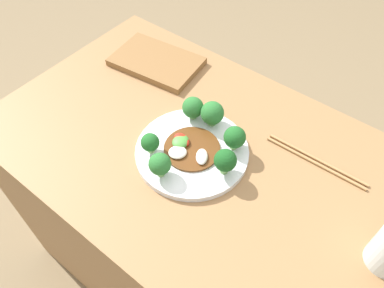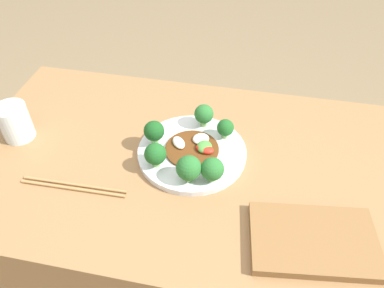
# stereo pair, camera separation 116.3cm
# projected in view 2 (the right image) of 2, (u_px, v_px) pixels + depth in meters

# --- Properties ---
(table) EXTENTS (1.08, 0.64, 0.74)m
(table) POSITION_uv_depth(u_px,v_px,m) (183.00, 242.00, 1.17)
(table) COLOR olive
(table) RESTS_ON ground_plane
(plate) EXTENTS (0.27, 0.27, 0.02)m
(plate) POSITION_uv_depth(u_px,v_px,m) (192.00, 152.00, 0.92)
(plate) COLOR silver
(plate) RESTS_ON table
(broccoli_northwest) EXTENTS (0.05, 0.05, 0.06)m
(broccoli_northwest) POSITION_uv_depth(u_px,v_px,m) (212.00, 169.00, 0.82)
(broccoli_northwest) COLOR #70A356
(broccoli_northwest) RESTS_ON plate
(broccoli_south) EXTENTS (0.05, 0.05, 0.06)m
(broccoli_south) POSITION_uv_depth(u_px,v_px,m) (204.00, 114.00, 0.96)
(broccoli_south) COLOR #7AAD5B
(broccoli_south) RESTS_ON plate
(broccoli_southwest) EXTENTS (0.04, 0.04, 0.05)m
(broccoli_southwest) POSITION_uv_depth(u_px,v_px,m) (225.00, 128.00, 0.93)
(broccoli_southwest) COLOR #89B76B
(broccoli_southwest) RESTS_ON plate
(broccoli_northeast) EXTENTS (0.05, 0.05, 0.06)m
(broccoli_northeast) POSITION_uv_depth(u_px,v_px,m) (155.00, 154.00, 0.85)
(broccoli_northeast) COLOR #7AAD5B
(broccoli_northeast) RESTS_ON plate
(broccoli_east) EXTENTS (0.05, 0.05, 0.07)m
(broccoli_east) POSITION_uv_depth(u_px,v_px,m) (154.00, 131.00, 0.90)
(broccoli_east) COLOR #70A356
(broccoli_east) RESTS_ON plate
(broccoli_north) EXTENTS (0.06, 0.06, 0.07)m
(broccoli_north) POSITION_uv_depth(u_px,v_px,m) (189.00, 168.00, 0.82)
(broccoli_north) COLOR #70A356
(broccoli_north) RESTS_ON plate
(stirfry_center) EXTENTS (0.13, 0.13, 0.02)m
(stirfry_center) POSITION_uv_depth(u_px,v_px,m) (195.00, 147.00, 0.91)
(stirfry_center) COLOR #5B3314
(stirfry_center) RESTS_ON plate
(drinking_glass) EXTENTS (0.08, 0.08, 0.09)m
(drinking_glass) POSITION_uv_depth(u_px,v_px,m) (16.00, 121.00, 0.94)
(drinking_glass) COLOR silver
(drinking_glass) RESTS_ON table
(chopsticks) EXTENTS (0.25, 0.02, 0.01)m
(chopsticks) POSITION_uv_depth(u_px,v_px,m) (74.00, 187.00, 0.84)
(chopsticks) COLOR #AD7F4C
(chopsticks) RESTS_ON table
(cutting_board) EXTENTS (0.27, 0.19, 0.02)m
(cutting_board) POSITION_uv_depth(u_px,v_px,m) (313.00, 240.00, 0.74)
(cutting_board) COLOR brown
(cutting_board) RESTS_ON table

